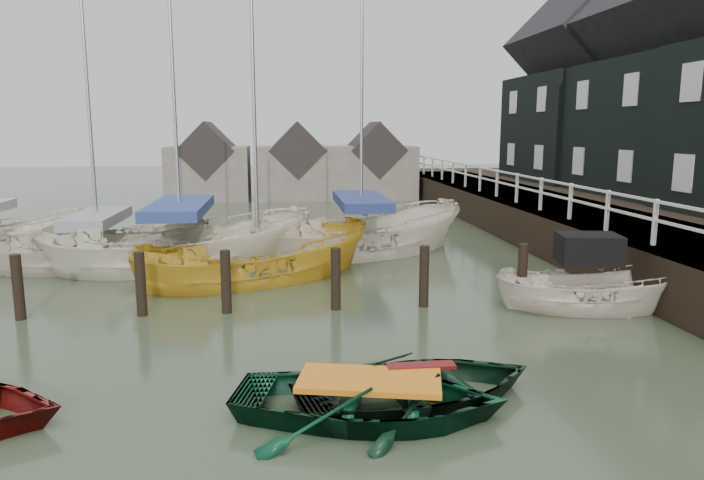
{
  "coord_description": "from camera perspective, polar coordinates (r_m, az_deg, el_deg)",
  "views": [
    {
      "loc": [
        0.03,
        -10.48,
        3.98
      ],
      "look_at": [
        1.67,
        3.94,
        1.4
      ],
      "focal_mm": 32.0,
      "sensor_mm": 36.0,
      "label": 1
    }
  ],
  "objects": [
    {
      "name": "ground",
      "position": [
        11.21,
        -6.33,
        -10.77
      ],
      "size": [
        120.0,
        120.0,
        0.0
      ],
      "primitive_type": "plane",
      "color": "#303B25",
      "rests_on": "ground"
    },
    {
      "name": "pier",
      "position": [
        22.79,
        18.07,
        1.33
      ],
      "size": [
        3.04,
        32.0,
        2.7
      ],
      "color": "black",
      "rests_on": "ground"
    },
    {
      "name": "land_strip",
      "position": [
        25.68,
        29.27,
        -0.14
      ],
      "size": [
        14.0,
        38.0,
        1.5
      ],
      "primitive_type": "cube",
      "color": "black",
      "rests_on": "ground"
    },
    {
      "name": "mooring_pilings",
      "position": [
        13.97,
        -11.01,
        -4.53
      ],
      "size": [
        13.72,
        0.22,
        1.8
      ],
      "color": "black",
      "rests_on": "ground"
    },
    {
      "name": "far_sheds",
      "position": [
        36.55,
        -5.26,
        6.7
      ],
      "size": [
        14.0,
        4.08,
        4.39
      ],
      "color": "#665B51",
      "rests_on": "ground"
    },
    {
      "name": "rowboat_green",
      "position": [
        9.13,
        1.59,
        -15.75
      ],
      "size": [
        4.31,
        3.49,
        0.79
      ],
      "primitive_type": "imported",
      "rotation": [
        0.0,
        0.0,
        1.35
      ],
      "color": "#08311C",
      "rests_on": "ground"
    },
    {
      "name": "rowboat_dkgreen",
      "position": [
        9.6,
        6.21,
        -14.46
      ],
      "size": [
        4.2,
        3.4,
        0.77
      ],
      "primitive_type": "imported",
      "rotation": [
        0.0,
        0.0,
        1.79
      ],
      "color": "black",
      "rests_on": "ground"
    },
    {
      "name": "motorboat",
      "position": [
        14.99,
        20.72,
        -5.58
      ],
      "size": [
        4.36,
        2.27,
        2.48
      ],
      "rotation": [
        0.0,
        0.0,
        1.39
      ],
      "color": "beige",
      "rests_on": "ground"
    },
    {
      "name": "sailboat_a",
      "position": [
        19.82,
        -21.93,
        -2.06
      ],
      "size": [
        6.56,
        3.71,
        10.64
      ],
      "rotation": [
        0.0,
        0.0,
        1.81
      ],
      "color": "beige",
      "rests_on": "ground"
    },
    {
      "name": "sailboat_b",
      "position": [
        18.94,
        -15.19,
        -2.23
      ],
      "size": [
        8.06,
        4.18,
        11.93
      ],
      "rotation": [
        0.0,
        0.0,
        1.75
      ],
      "color": "silver",
      "rests_on": "ground"
    },
    {
      "name": "sailboat_c",
      "position": [
        17.1,
        -8.49,
        -3.47
      ],
      "size": [
        7.14,
        5.06,
        10.1
      ],
      "rotation": [
        0.0,
        0.0,
        2.0
      ],
      "color": "gold",
      "rests_on": "ground"
    },
    {
      "name": "sailboat_d",
      "position": [
        20.29,
        0.85,
        -1.07
      ],
      "size": [
        7.99,
        5.26,
        11.93
      ],
      "rotation": [
        0.0,
        0.0,
        1.93
      ],
      "color": "beige",
      "rests_on": "ground"
    }
  ]
}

